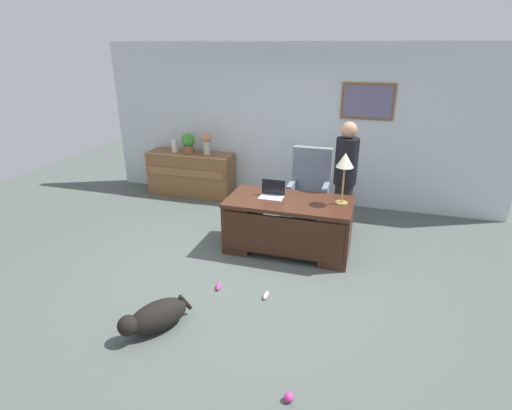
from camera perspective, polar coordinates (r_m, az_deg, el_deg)
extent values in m
plane|color=#4C5651|center=(5.17, -0.73, -8.97)|extent=(12.00, 12.00, 0.00)
cube|color=silver|center=(7.07, 5.71, 11.23)|extent=(7.00, 0.12, 2.70)
cube|color=brown|center=(6.80, 15.64, 14.04)|extent=(0.83, 0.03, 0.57)
cube|color=slate|center=(6.78, 15.64, 14.02)|extent=(0.75, 0.01, 0.49)
cube|color=#422316|center=(5.32, 4.78, 0.45)|extent=(1.66, 0.84, 0.05)
cube|color=#422316|center=(5.63, -1.81, -2.33)|extent=(0.36, 0.78, 0.68)
cube|color=#422316|center=(5.39, 11.42, -3.93)|extent=(0.36, 0.78, 0.68)
cube|color=#381E13|center=(5.11, 3.71, -4.57)|extent=(1.56, 0.04, 0.55)
cube|color=brown|center=(7.57, -9.22, 4.38)|extent=(1.59, 0.48, 0.81)
cube|color=brown|center=(7.33, -10.10, 4.53)|extent=(1.49, 0.02, 0.14)
cube|color=slate|center=(6.26, 7.41, 0.35)|extent=(0.60, 0.58, 0.18)
cylinder|color=black|center=(6.34, 7.31, -1.59)|extent=(0.10, 0.10, 0.28)
cylinder|color=black|center=(6.39, 7.26, -2.53)|extent=(0.52, 0.52, 0.05)
cube|color=slate|center=(6.33, 7.98, 4.94)|extent=(0.60, 0.12, 0.73)
cube|color=slate|center=(6.23, 5.14, 2.31)|extent=(0.08, 0.50, 0.22)
cube|color=slate|center=(6.15, 9.88, 1.82)|extent=(0.08, 0.50, 0.22)
cylinder|color=#262323|center=(5.99, 12.19, -0.63)|extent=(0.26, 0.26, 0.81)
cylinder|color=black|center=(5.76, 12.77, 6.10)|extent=(0.32, 0.32, 0.65)
sphere|color=tan|center=(5.66, 13.14, 10.38)|extent=(0.22, 0.22, 0.22)
ellipsoid|color=black|center=(4.23, -13.77, -15.10)|extent=(0.59, 0.68, 0.30)
sphere|color=black|center=(4.12, -17.79, -16.05)|extent=(0.20, 0.20, 0.20)
cylinder|color=black|center=(4.33, -10.06, -13.49)|extent=(0.12, 0.15, 0.21)
cube|color=#B2B5BA|center=(5.37, 2.20, 1.07)|extent=(0.32, 0.22, 0.01)
cube|color=black|center=(5.43, 2.50, 2.56)|extent=(0.32, 0.01, 0.21)
cylinder|color=#9E8447|center=(5.29, 12.09, 0.29)|extent=(0.16, 0.16, 0.02)
cylinder|color=#9E8447|center=(5.20, 12.30, 2.82)|extent=(0.02, 0.02, 0.47)
cone|color=silver|center=(5.11, 12.60, 6.27)|extent=(0.22, 0.22, 0.18)
cylinder|color=#B9B8A6|center=(7.29, -7.02, 8.06)|extent=(0.12, 0.12, 0.23)
sphere|color=tan|center=(7.25, -7.09, 9.49)|extent=(0.17, 0.17, 0.17)
cylinder|color=silver|center=(7.57, -11.53, 8.28)|extent=(0.12, 0.12, 0.23)
cylinder|color=brown|center=(7.46, -9.58, 7.86)|extent=(0.18, 0.18, 0.14)
sphere|color=#3C8C33|center=(7.42, -9.67, 9.13)|extent=(0.24, 0.24, 0.24)
sphere|color=#D8338C|center=(3.55, 4.69, -25.66)|extent=(0.08, 0.08, 0.08)
ellipsoid|color=#D8338C|center=(4.79, -5.36, -11.45)|extent=(0.08, 0.16, 0.05)
ellipsoid|color=beige|center=(4.62, 1.44, -12.73)|extent=(0.05, 0.16, 0.05)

